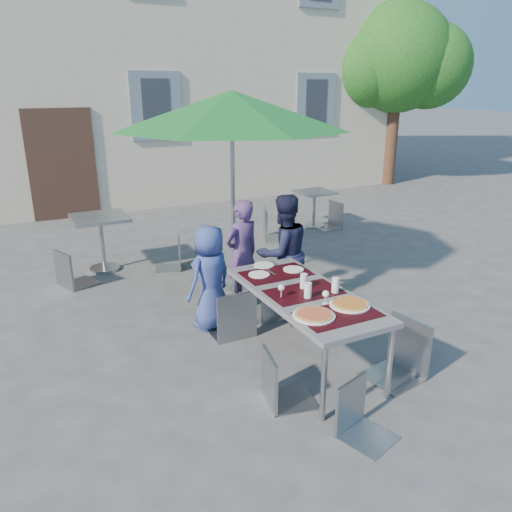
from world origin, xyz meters
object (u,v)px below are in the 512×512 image
chair_0 (233,285)px  patio_umbrella (232,111)px  pizza_near_right (350,304)px  cafe_table_1 (314,203)px  child_1 (242,254)px  bg_chair_l_0 (68,246)px  chair_5 (363,380)px  bg_chair_l_1 (272,205)px  cafe_table_0 (101,232)px  pizza_near_left (314,315)px  dining_table (304,297)px  child_0 (210,277)px  chair_4 (405,316)px  chair_2 (307,279)px  chair_3 (281,348)px  bg_chair_r_0 (172,236)px  child_2 (283,253)px  chair_1 (270,270)px  bg_chair_r_1 (332,199)px

chair_0 → patio_umbrella: (0.62, 1.35, 1.71)m
pizza_near_right → cafe_table_1: bearing=60.2°
child_1 → bg_chair_l_0: (-1.81, 1.63, -0.10)m
chair_5 → bg_chair_l_1: bg_chair_l_1 is taller
cafe_table_0 → child_1: bearing=-58.1°
pizza_near_left → bg_chair_l_0: bg_chair_l_0 is taller
dining_table → child_0: 1.24m
chair_0 → chair_5: size_ratio=1.22×
dining_table → bg_chair_l_1: size_ratio=1.77×
child_1 → patio_umbrella: patio_umbrella is taller
patio_umbrella → bg_chair_l_1: size_ratio=2.84×
chair_5 → dining_table: bearing=81.4°
chair_4 → cafe_table_0: 4.61m
chair_5 → patio_umbrella: size_ratio=0.28×
dining_table → chair_2: bearing=55.9°
dining_table → bg_chair_l_1: (1.73, 3.85, -0.08)m
chair_5 → cafe_table_0: 4.81m
pizza_near_left → child_1: bearing=82.8°
chair_3 → chair_4: (1.24, -0.13, 0.08)m
patio_umbrella → bg_chair_r_0: 2.15m
pizza_near_right → cafe_table_0: (-1.45, 4.01, -0.17)m
pizza_near_right → chair_3: chair_3 is taller
child_2 → chair_4: (0.26, -1.82, -0.10)m
child_1 → cafe_table_0: size_ratio=1.64×
chair_2 → child_2: bearing=95.8°
child_1 → bg_chair_l_1: (1.69, 2.38, -0.06)m
chair_2 → bg_chair_r_0: bearing=108.3°
dining_table → pizza_near_left: (-0.21, -0.49, 0.07)m
dining_table → cafe_table_1: bearing=55.8°
dining_table → chair_1: size_ratio=1.80×
chair_0 → chair_2: chair_0 is taller
bg_chair_r_1 → bg_chair_l_1: bearing=-174.9°
pizza_near_left → cafe_table_1: size_ratio=0.52×
chair_1 → dining_table: bearing=-100.0°
pizza_near_left → cafe_table_1: 5.61m
chair_1 → patio_umbrella: size_ratio=0.34×
chair_3 → patio_umbrella: 3.27m
chair_4 → bg_chair_l_0: bearing=123.7°
pizza_near_right → chair_0: (-0.59, 1.25, -0.16)m
chair_4 → patio_umbrella: (-0.48, 2.76, 1.70)m
pizza_near_right → cafe_table_1: (2.66, 4.65, -0.31)m
chair_5 → bg_chair_l_0: 4.53m
child_0 → chair_5: 2.29m
dining_table → pizza_near_left: pizza_near_left is taller
patio_umbrella → cafe_table_1: patio_umbrella is taller
child_2 → cafe_table_1: (2.40, 3.01, -0.25)m
chair_2 → bg_chair_r_1: (2.62, 3.24, 0.03)m
dining_table → chair_4: bearing=-41.2°
child_0 → bg_chair_r_0: child_0 is taller
child_1 → chair_0: bearing=43.5°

